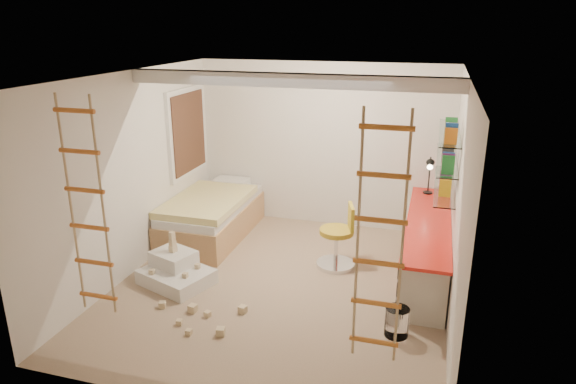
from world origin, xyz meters
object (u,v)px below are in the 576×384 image
(bed, at_px, (212,216))
(play_platform, at_px, (176,271))
(desk, at_px, (426,245))
(swivel_chair, at_px, (338,244))

(bed, relative_size, play_platform, 1.99)
(desk, bearing_deg, play_platform, -159.45)
(bed, bearing_deg, swivel_chair, -13.54)
(bed, relative_size, swivel_chair, 2.27)
(desk, relative_size, play_platform, 2.79)
(swivel_chair, distance_m, play_platform, 2.16)
(desk, bearing_deg, bed, 173.51)
(bed, height_order, swivel_chair, swivel_chair)
(swivel_chair, height_order, play_platform, swivel_chair)
(swivel_chair, bearing_deg, bed, 166.46)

